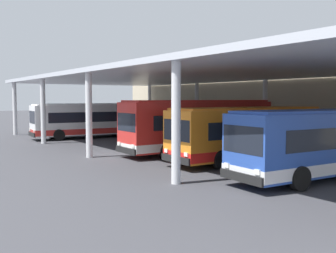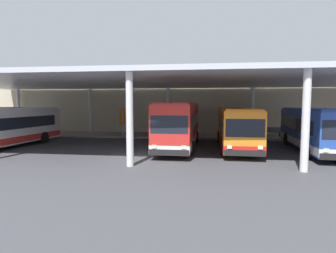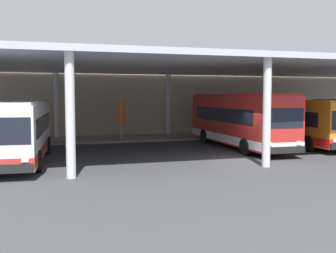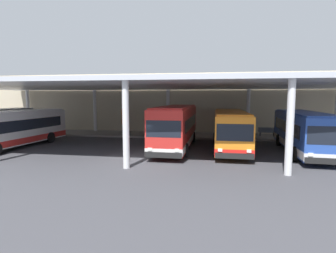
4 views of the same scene
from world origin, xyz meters
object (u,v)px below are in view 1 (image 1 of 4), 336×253
at_px(bus_nearest_bay, 91,118).
at_px(bus_departing, 327,142).
at_px(bus_far_bay, 249,133).
at_px(bus_second_bay, 90,120).
at_px(bus_middle_bay, 200,126).
at_px(banner_sign, 207,117).

xyz_separation_m(bus_nearest_bay, bus_departing, (27.93, -0.42, 0.00)).
relative_size(bus_nearest_bay, bus_departing, 1.00).
distance_m(bus_far_bay, bus_departing, 5.52).
relative_size(bus_second_bay, bus_middle_bay, 0.94).
bearing_deg(bus_nearest_bay, bus_departing, -0.85).
bearing_deg(bus_far_bay, bus_middle_bay, -179.42).
relative_size(bus_nearest_bay, bus_far_bay, 1.00).
xyz_separation_m(bus_middle_bay, bus_departing, (9.99, -0.54, -0.19)).
distance_m(bus_second_bay, bus_middle_bay, 13.82).
height_order(bus_middle_bay, bus_far_bay, bus_middle_bay).
bearing_deg(bus_middle_bay, bus_nearest_bay, -179.62).
xyz_separation_m(bus_second_bay, banner_sign, (6.98, 8.39, 0.32)).
xyz_separation_m(bus_departing, banner_sign, (-16.68, 6.84, 0.32)).
relative_size(bus_far_bay, bus_departing, 0.99).
bearing_deg(bus_nearest_bay, bus_middle_bay, 0.38).
relative_size(bus_departing, banner_sign, 3.33).
distance_m(bus_second_bay, bus_departing, 23.71).
height_order(bus_nearest_bay, bus_departing, same).
bearing_deg(bus_far_bay, bus_departing, -6.04).
xyz_separation_m(bus_second_bay, bus_departing, (23.66, 1.55, 0.00)).
xyz_separation_m(bus_second_bay, bus_far_bay, (18.16, 2.13, 0.00)).
bearing_deg(banner_sign, bus_middle_bay, -43.33).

